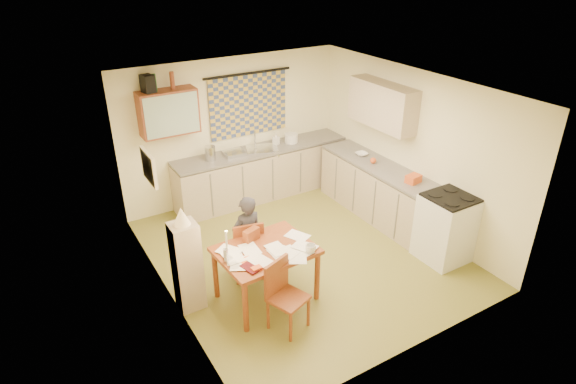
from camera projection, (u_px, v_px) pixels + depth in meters
floor at (302, 253)px, 7.19m from camera, size 4.00×4.50×0.02m
ceiling at (305, 87)px, 6.04m from camera, size 4.00×4.50×0.02m
wall_back at (233, 130)px, 8.34m from camera, size 4.00×0.02×2.50m
wall_front at (423, 258)px, 4.89m from camera, size 4.00×0.02×2.50m
wall_left at (160, 215)px, 5.69m from camera, size 0.02×4.50×2.50m
wall_right at (411, 149)px, 7.54m from camera, size 0.02×4.50×2.50m
window_blind at (249, 105)px, 8.27m from camera, size 1.45×0.03×1.05m
curtain_rod at (248, 73)px, 8.00m from camera, size 1.60×0.04×0.04m
wall_cabinet at (168, 112)px, 7.42m from camera, size 0.90×0.34×0.70m
wall_cabinet_glass at (172, 115)px, 7.30m from camera, size 0.84×0.02×0.64m
upper_cabinet_right at (382, 105)px, 7.60m from camera, size 0.34×1.30×0.70m
framed_print at (149, 167)px, 5.81m from camera, size 0.04×0.50×0.40m
print_canvas at (151, 167)px, 5.82m from camera, size 0.01×0.42×0.32m
counter_back at (265, 172)px, 8.67m from camera, size 3.30×0.62×0.92m
counter_right at (389, 197)px, 7.81m from camera, size 0.62×2.95×0.92m
stove at (446, 228)px, 6.86m from camera, size 0.65×0.65×1.01m
sink at (262, 151)px, 8.46m from camera, size 0.67×0.62×0.10m
tap at (255, 138)px, 8.49m from camera, size 0.04×0.04×0.28m
dish_rack at (234, 153)px, 8.18m from camera, size 0.36×0.32×0.06m
kettle at (210, 153)px, 7.94m from camera, size 0.22×0.22×0.24m
mixing_bowl at (291, 138)px, 8.68m from camera, size 0.30×0.30×0.16m
soap_bottle at (276, 139)px, 8.57m from camera, size 0.16×0.16×0.21m
bowl at (362, 154)px, 8.15m from camera, size 0.21×0.21×0.05m
orange_bag at (413, 179)px, 7.20m from camera, size 0.24×0.19×0.12m
fruit_orange at (373, 161)px, 7.84m from camera, size 0.10×0.10×0.10m
speaker at (148, 84)px, 7.09m from camera, size 0.20×0.23×0.26m
bottle_green at (154, 83)px, 7.13m from camera, size 0.09×0.09×0.26m
bottle_brown at (172, 80)px, 7.26m from camera, size 0.08×0.08×0.26m
dining_table at (266, 273)px, 6.11m from camera, size 1.22×0.95×0.75m
chair_far at (247, 258)px, 6.58m from camera, size 0.48×0.48×0.90m
chair_near at (287, 308)px, 5.68m from camera, size 0.51×0.51×0.88m
person at (247, 238)px, 6.42m from camera, size 0.50×0.37×1.23m
shelf_stand at (187, 267)px, 5.87m from camera, size 0.32×0.30×1.20m
lampshade at (181, 216)px, 5.55m from camera, size 0.20×0.20×0.22m
letter_rack at (251, 235)px, 6.08m from camera, size 0.24×0.17×0.16m
mug at (311, 248)px, 5.86m from camera, size 0.16×0.16×0.10m
magazine at (246, 271)px, 5.52m from camera, size 0.29×0.32×0.02m
book at (242, 264)px, 5.64m from camera, size 0.20×0.26×0.02m
orange_box at (256, 269)px, 5.54m from camera, size 0.13×0.09×0.04m
eyeglasses at (290, 255)px, 5.81m from camera, size 0.14×0.09×0.02m
candle_holder at (226, 255)px, 5.66m from camera, size 0.06×0.06×0.18m
candle at (226, 239)px, 5.60m from camera, size 0.03×0.03×0.22m
candle_flame at (227, 231)px, 5.53m from camera, size 0.02×0.02×0.02m
papers at (271, 252)px, 5.85m from camera, size 1.23×0.90×0.02m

